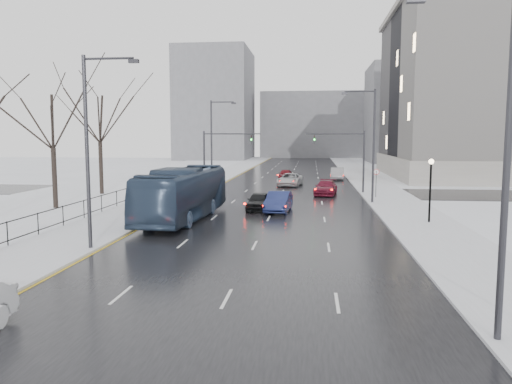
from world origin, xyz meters
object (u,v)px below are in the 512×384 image
(streetlight_l_near, at_px, (91,143))
(tree_park_e, at_px, (102,195))
(sedan_center_near, at_px, (259,201))
(sedan_right_cross, at_px, (290,180))
(sedan_right_distant, at_px, (337,174))
(bus, at_px, (184,193))
(mast_signal_left, at_px, (214,154))
(lamppost_r_mid, at_px, (431,181))
(sedan_right_near, at_px, (279,202))
(tree_park_d, at_px, (56,209))
(streetlight_l_far, at_px, (213,139))
(streetlight_r_mid, at_px, (371,140))
(sedan_center_far, at_px, (285,174))
(streetlight_r_near, at_px, (499,148))
(mast_signal_right, at_px, (353,154))
(sedan_right_far, at_px, (326,188))
(no_uturn_sign, at_px, (376,175))

(streetlight_l_near, bearing_deg, tree_park_e, 112.69)
(sedan_center_near, xyz_separation_m, sedan_right_cross, (1.67, 19.88, 0.04))
(sedan_right_distant, bearing_deg, bus, -105.88)
(streetlight_l_near, relative_size, sedan_center_near, 2.39)
(mast_signal_left, bearing_deg, bus, -85.82)
(streetlight_l_near, bearing_deg, sedan_right_distant, 71.69)
(lamppost_r_mid, xyz_separation_m, sedan_right_near, (-10.50, 4.29, -2.11))
(sedan_right_cross, bearing_deg, sedan_right_near, -82.19)
(tree_park_d, height_order, mast_signal_left, mast_signal_left)
(streetlight_l_near, distance_m, streetlight_l_far, 32.00)
(streetlight_r_mid, height_order, lamppost_r_mid, streetlight_r_mid)
(bus, distance_m, sedan_center_far, 34.18)
(streetlight_l_near, bearing_deg, streetlight_r_near, -31.48)
(streetlight_l_far, distance_m, mast_signal_right, 16.07)
(bus, relative_size, sedan_right_near, 2.75)
(bus, height_order, sedan_center_far, bus)
(tree_park_e, bearing_deg, streetlight_r_near, -52.21)
(lamppost_r_mid, bearing_deg, streetlight_r_near, -98.06)
(streetlight_r_mid, xyz_separation_m, streetlight_l_far, (-16.33, 12.00, 0.00))
(bus, relative_size, sedan_right_far, 2.64)
(mast_signal_right, relative_size, sedan_center_far, 1.54)
(streetlight_r_mid, height_order, sedan_right_cross, streetlight_r_mid)
(streetlight_l_far, bearing_deg, mast_signal_right, -14.48)
(streetlight_l_near, relative_size, mast_signal_left, 1.54)
(mast_signal_right, height_order, sedan_right_near, mast_signal_right)
(tree_park_e, xyz_separation_m, sedan_right_far, (22.70, 2.20, 0.77))
(sedan_right_near, bearing_deg, sedan_center_far, 96.72)
(mast_signal_left, bearing_deg, mast_signal_right, 0.00)
(streetlight_r_mid, bearing_deg, tree_park_d, -166.99)
(bus, relative_size, sedan_right_cross, 2.45)
(tree_park_d, bearing_deg, streetlight_l_far, 61.85)
(streetlight_r_near, bearing_deg, streetlight_l_far, 111.25)
(streetlight_r_near, distance_m, streetlight_l_near, 19.15)
(tree_park_d, bearing_deg, sedan_right_near, 0.92)
(streetlight_r_mid, bearing_deg, streetlight_l_far, 143.70)
(streetlight_r_near, relative_size, streetlight_r_mid, 1.00)
(no_uturn_sign, xyz_separation_m, sedan_right_near, (-8.70, -9.71, -1.47))
(streetlight_r_near, height_order, sedan_right_near, streetlight_r_near)
(tree_park_d, height_order, streetlight_r_mid, streetlight_r_mid)
(sedan_center_far, xyz_separation_m, sedan_right_distant, (7.06, 0.70, 0.09))
(tree_park_d, relative_size, sedan_right_distant, 2.55)
(streetlight_l_near, bearing_deg, sedan_right_cross, 76.09)
(streetlight_l_near, height_order, bus, streetlight_l_near)
(streetlight_l_far, xyz_separation_m, bus, (2.15, -21.91, -3.73))
(lamppost_r_mid, xyz_separation_m, sedan_right_far, (-6.50, 16.20, -2.17))
(lamppost_r_mid, xyz_separation_m, bus, (-17.02, 0.09, -1.05))
(mast_signal_right, bearing_deg, sedan_right_near, -116.48)
(tree_park_e, relative_size, bus, 1.02)
(bus, bearing_deg, streetlight_l_far, 98.68)
(mast_signal_right, bearing_deg, tree_park_d, -150.88)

